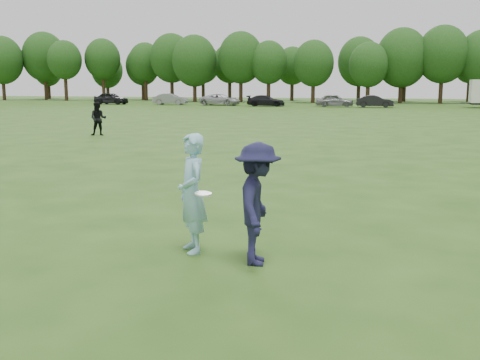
{
  "coord_description": "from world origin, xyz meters",
  "views": [
    {
      "loc": [
        1.74,
        -8.7,
        2.77
      ],
      "look_at": [
        -0.78,
        0.66,
        1.1
      ],
      "focal_mm": 42.0,
      "sensor_mm": 36.0,
      "label": 1
    }
  ],
  "objects": [
    {
      "name": "player_far_a",
      "position": [
        -13.43,
        18.45,
        0.9
      ],
      "size": [
        1.05,
        0.93,
        1.8
      ],
      "primitive_type": "imported",
      "rotation": [
        0.0,
        0.0,
        0.33
      ],
      "color": "black",
      "rests_on": "ground"
    },
    {
      "name": "defender",
      "position": [
        -0.18,
        -0.5,
        0.95
      ],
      "size": [
        0.88,
        1.32,
        1.9
      ],
      "primitive_type": "imported",
      "rotation": [
        0.0,
        0.0,
        1.72
      ],
      "color": "#1A1A3A",
      "rests_on": "ground"
    },
    {
      "name": "car_a",
      "position": [
        -34.5,
        59.8,
        0.79
      ],
      "size": [
        4.79,
        2.31,
        1.58
      ],
      "primitive_type": "imported",
      "rotation": [
        0.0,
        0.0,
        1.47
      ],
      "color": "black",
      "rests_on": "ground"
    },
    {
      "name": "car_d",
      "position": [
        -13.16,
        58.87,
        0.67
      ],
      "size": [
        4.73,
        2.17,
        1.34
      ],
      "primitive_type": "imported",
      "rotation": [
        0.0,
        0.0,
        1.64
      ],
      "color": "black",
      "rests_on": "ground"
    },
    {
      "name": "car_b",
      "position": [
        -26.18,
        60.2,
        0.73
      ],
      "size": [
        4.56,
        1.91,
        1.47
      ],
      "primitive_type": "imported",
      "rotation": [
        0.0,
        0.0,
        1.65
      ],
      "color": "slate",
      "rests_on": "ground"
    },
    {
      "name": "ground",
      "position": [
        0.0,
        0.0,
        0.0
      ],
      "size": [
        200.0,
        200.0,
        0.0
      ],
      "primitive_type": "plane",
      "color": "#264914",
      "rests_on": "ground"
    },
    {
      "name": "car_e",
      "position": [
        -4.85,
        59.12,
        0.76
      ],
      "size": [
        4.58,
        2.16,
        1.51
      ],
      "primitive_type": "imported",
      "rotation": [
        0.0,
        0.0,
        1.66
      ],
      "color": "slate",
      "rests_on": "ground"
    },
    {
      "name": "car_c",
      "position": [
        -19.38,
        60.25,
        0.72
      ],
      "size": [
        5.44,
        3.03,
        1.44
      ],
      "primitive_type": "imported",
      "rotation": [
        0.0,
        0.0,
        1.44
      ],
      "color": "#ADADB2",
      "rests_on": "ground"
    },
    {
      "name": "thrower",
      "position": [
        -1.37,
        -0.17,
        0.99
      ],
      "size": [
        0.8,
        0.86,
        1.98
      ],
      "primitive_type": "imported",
      "rotation": [
        0.0,
        0.0,
        -0.95
      ],
      "color": "#90CBDF",
      "rests_on": "ground"
    },
    {
      "name": "disc_in_play",
      "position": [
        -1.07,
        -0.48,
        1.06
      ],
      "size": [
        0.3,
        0.3,
        0.06
      ],
      "color": "white",
      "rests_on": "ground"
    },
    {
      "name": "car_f",
      "position": [
        -0.18,
        58.75,
        0.7
      ],
      "size": [
        4.34,
        1.69,
        1.41
      ],
      "primitive_type": "imported",
      "rotation": [
        0.0,
        0.0,
        1.62
      ],
      "color": "black",
      "rests_on": "ground"
    },
    {
      "name": "treeline",
      "position": [
        2.81,
        76.9,
        6.26
      ],
      "size": [
        130.35,
        18.39,
        11.74
      ],
      "color": "#332114",
      "rests_on": "ground"
    }
  ]
}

